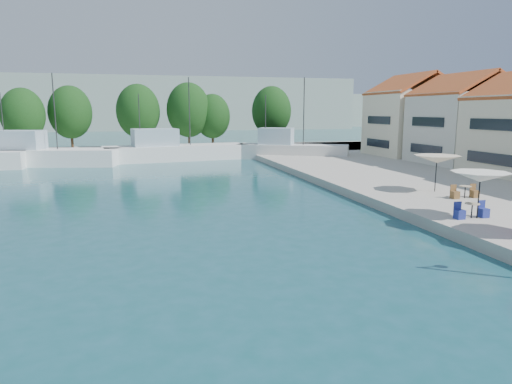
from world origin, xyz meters
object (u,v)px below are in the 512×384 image
object	(u,v)px
umbrella_cream	(437,159)
trawler_02	(39,156)
trawler_03	(173,151)
umbrella_white	(480,177)
trawler_04	(289,150)

from	to	relation	value
umbrella_cream	trawler_02	bearing A→B (deg)	136.81
trawler_03	umbrella_white	xyz separation A→B (m)	(12.28, -36.73, 1.60)
trawler_03	trawler_04	bearing A→B (deg)	-17.32
trawler_04	umbrella_cream	distance (m)	27.53
trawler_02	trawler_04	xyz separation A→B (m)	(28.44, -0.15, 0.00)
trawler_04	umbrella_white	bearing A→B (deg)	-64.70
trawler_03	umbrella_cream	distance (m)	33.18
trawler_04	umbrella_white	xyz separation A→B (m)	(-1.72, -34.63, 1.60)
trawler_03	trawler_04	xyz separation A→B (m)	(14.00, -2.10, 0.00)
umbrella_cream	umbrella_white	bearing A→B (deg)	-110.59
trawler_02	umbrella_white	distance (m)	43.89
umbrella_white	umbrella_cream	distance (m)	7.65
trawler_02	trawler_03	size ratio (longest dim) A/B	0.94
umbrella_white	umbrella_cream	world-z (taller)	umbrella_cream
trawler_03	umbrella_white	world-z (taller)	trawler_03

